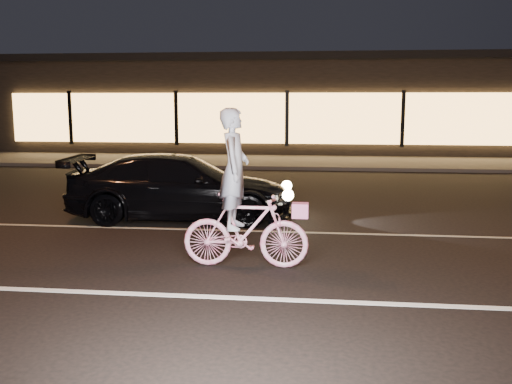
# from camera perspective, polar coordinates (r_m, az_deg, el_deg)

# --- Properties ---
(ground) EXTENTS (90.00, 90.00, 0.00)m
(ground) POSITION_cam_1_polar(r_m,az_deg,el_deg) (8.42, -3.17, -7.00)
(ground) COLOR black
(ground) RESTS_ON ground
(lane_stripe_near) EXTENTS (60.00, 0.12, 0.01)m
(lane_stripe_near) POSITION_cam_1_polar(r_m,az_deg,el_deg) (7.01, -5.27, -10.37)
(lane_stripe_near) COLOR silver
(lane_stripe_near) RESTS_ON ground
(lane_stripe_far) EXTENTS (60.00, 0.10, 0.01)m
(lane_stripe_far) POSITION_cam_1_polar(r_m,az_deg,el_deg) (10.33, -1.30, -3.90)
(lane_stripe_far) COLOR gray
(lane_stripe_far) RESTS_ON ground
(sidewalk) EXTENTS (30.00, 4.00, 0.12)m
(sidewalk) POSITION_cam_1_polar(r_m,az_deg,el_deg) (21.13, 2.78, 3.03)
(sidewalk) COLOR #383533
(sidewalk) RESTS_ON ground
(storefront) EXTENTS (25.40, 8.42, 4.20)m
(storefront) POSITION_cam_1_polar(r_m,az_deg,el_deg) (26.96, 3.67, 8.81)
(storefront) COLOR black
(storefront) RESTS_ON ground
(cyclist) EXTENTS (1.78, 0.61, 2.24)m
(cyclist) POSITION_cam_1_polar(r_m,az_deg,el_deg) (7.98, -1.36, -2.00)
(cyclist) COLOR #EB3476
(cyclist) RESTS_ON ground
(sedan) EXTENTS (4.55, 2.14, 1.28)m
(sedan) POSITION_cam_1_polar(r_m,az_deg,el_deg) (11.36, -7.53, 0.51)
(sedan) COLOR black
(sedan) RESTS_ON ground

